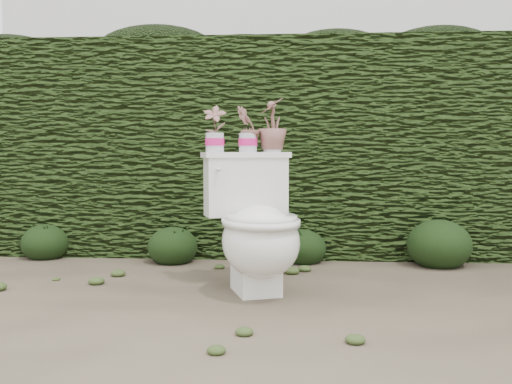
# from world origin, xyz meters

# --- Properties ---
(ground) EXTENTS (60.00, 60.00, 0.00)m
(ground) POSITION_xyz_m (0.00, 0.00, 0.00)
(ground) COLOR #6D5F4B
(ground) RESTS_ON ground
(hedge) EXTENTS (8.00, 1.00, 1.60)m
(hedge) POSITION_xyz_m (0.00, 1.60, 0.80)
(hedge) COLOR #2D4517
(hedge) RESTS_ON ground
(house_wall) EXTENTS (8.00, 3.50, 4.00)m
(house_wall) POSITION_xyz_m (0.60, 6.00, 2.00)
(house_wall) COLOR silver
(house_wall) RESTS_ON ground
(toilet) EXTENTS (0.65, 0.79, 0.78)m
(toilet) POSITION_xyz_m (0.16, 0.14, 0.36)
(toilet) COLOR white
(toilet) RESTS_ON ground
(potted_plant_left) EXTENTS (0.14, 0.10, 0.25)m
(potted_plant_left) POSITION_xyz_m (-0.10, 0.30, 0.90)
(potted_plant_left) COLOR #366A21
(potted_plant_left) RESTS_ON toilet
(potted_plant_center) EXTENTS (0.18, 0.17, 0.25)m
(potted_plant_center) POSITION_xyz_m (0.09, 0.37, 0.90)
(potted_plant_center) COLOR #366A21
(potted_plant_center) RESTS_ON toilet
(potted_plant_right) EXTENTS (0.20, 0.20, 0.30)m
(potted_plant_right) POSITION_xyz_m (0.23, 0.42, 0.93)
(potted_plant_right) COLOR #366A21
(potted_plant_right) RESTS_ON toilet
(liriope_clump_1) EXTENTS (0.35, 0.35, 0.28)m
(liriope_clump_1) POSITION_xyz_m (-1.47, 1.09, 0.14)
(liriope_clump_1) COLOR black
(liriope_clump_1) RESTS_ON ground
(liriope_clump_2) EXTENTS (0.35, 0.35, 0.28)m
(liriope_clump_2) POSITION_xyz_m (-0.50, 0.98, 0.14)
(liriope_clump_2) COLOR black
(liriope_clump_2) RESTS_ON ground
(liriope_clump_3) EXTENTS (0.33, 0.33, 0.26)m
(liriope_clump_3) POSITION_xyz_m (0.42, 1.05, 0.13)
(liriope_clump_3) COLOR black
(liriope_clump_3) RESTS_ON ground
(liriope_clump_4) EXTENTS (0.43, 0.43, 0.35)m
(liriope_clump_4) POSITION_xyz_m (1.35, 0.99, 0.17)
(liriope_clump_4) COLOR black
(liriope_clump_4) RESTS_ON ground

